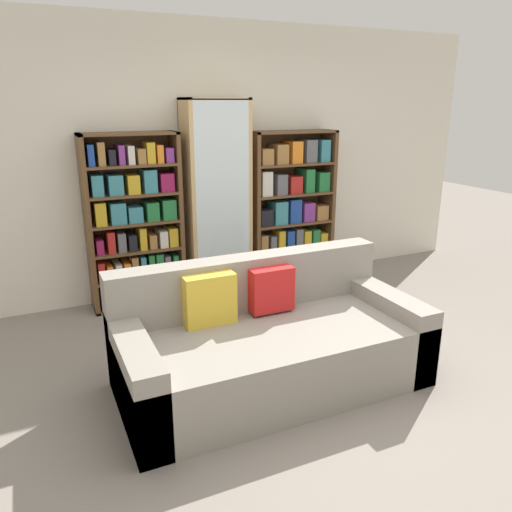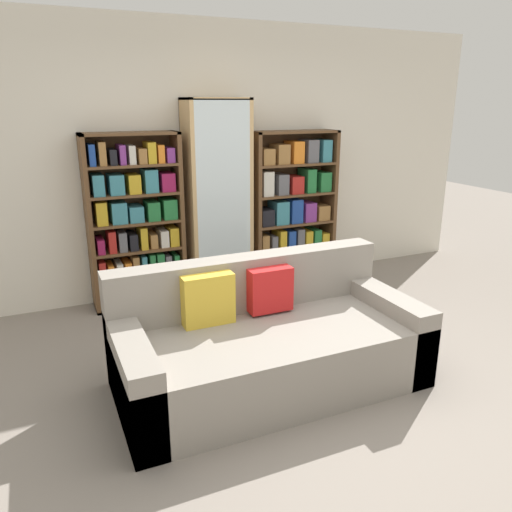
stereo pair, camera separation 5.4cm
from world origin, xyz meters
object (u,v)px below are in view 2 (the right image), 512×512
couch (267,344)px  bookshelf_left (136,224)px  bookshelf_right (292,211)px  wine_bottle (319,300)px  display_cabinet (218,200)px

couch → bookshelf_left: bookshelf_left is taller
couch → bookshelf_right: 2.25m
bookshelf_right → wine_bottle: bookshelf_right is taller
couch → wine_bottle: 1.29m
couch → wine_bottle: couch is taller
couch → wine_bottle: (0.95, 0.87, -0.15)m
display_cabinet → bookshelf_right: bearing=1.0°
couch → bookshelf_right: size_ratio=1.28×
couch → bookshelf_left: size_ratio=1.26×
couch → bookshelf_right: bearing=57.7°
bookshelf_left → display_cabinet: (0.83, -0.02, 0.17)m
bookshelf_left → display_cabinet: display_cabinet is taller
couch → display_cabinet: (0.31, 1.84, 0.68)m
display_cabinet → wine_bottle: bearing=-56.9°
display_cabinet → bookshelf_right: 0.88m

